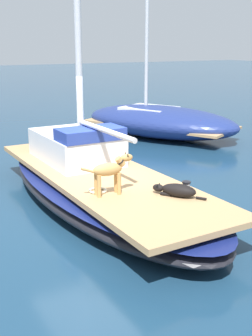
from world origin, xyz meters
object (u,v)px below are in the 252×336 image
dog_black (177,190)px  deck_winch (186,188)px  dog_tan (110,171)px  moored_boat_starboard_side (160,121)px  coiled_rope (98,191)px  sailboat_main (101,189)px

dog_black → deck_winch: (0.24, 0.05, -0.01)m
dog_tan → moored_boat_starboard_side: bearing=49.4°
dog_tan → coiled_rope: bearing=119.3°
deck_winch → sailboat_main: bearing=111.5°
sailboat_main → coiled_rope: 1.19m
deck_winch → moored_boat_starboard_side: (4.11, 6.74, -0.19)m
dog_tan → moored_boat_starboard_side: 8.10m
dog_black → dog_tan: bearing=144.5°
dog_black → moored_boat_starboard_side: moored_boat_starboard_side is taller
dog_tan → dog_black: bearing=-35.5°
sailboat_main → dog_black: dog_black is taller
dog_black → coiled_rope: dog_black is taller
sailboat_main → deck_winch: size_ratio=34.47×
coiled_rope → dog_tan: bearing=-60.7°
dog_tan → coiled_rope: (-0.12, 0.22, -0.40)m
dog_black → moored_boat_starboard_side: 8.07m
coiled_rope → deck_winch: bearing=-32.8°
dog_black → coiled_rope: bearing=139.9°
sailboat_main → moored_boat_starboard_side: moored_boat_starboard_side is taller
deck_winch → dog_black: bearing=-168.2°
dog_black → deck_winch: size_ratio=3.99×
coiled_rope → moored_boat_starboard_side: 8.00m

